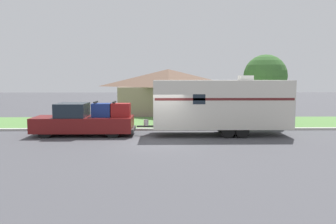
# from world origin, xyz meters

# --- Properties ---
(ground_plane) EXTENTS (120.00, 120.00, 0.00)m
(ground_plane) POSITION_xyz_m (0.00, 0.00, 0.00)
(ground_plane) COLOR #47474C
(curb_strip) EXTENTS (80.00, 0.30, 0.14)m
(curb_strip) POSITION_xyz_m (0.00, 3.75, 0.07)
(curb_strip) COLOR beige
(curb_strip) RESTS_ON ground_plane
(lawn_strip) EXTENTS (80.00, 7.00, 0.03)m
(lawn_strip) POSITION_xyz_m (0.00, 7.40, 0.01)
(lawn_strip) COLOR #568442
(lawn_strip) RESTS_ON ground_plane
(house_across_street) EXTENTS (9.85, 7.89, 4.30)m
(house_across_street) POSITION_xyz_m (0.65, 14.92, 2.23)
(house_across_street) COLOR gray
(house_across_street) RESTS_ON ground_plane
(pickup_truck) EXTENTS (5.98, 2.07, 2.04)m
(pickup_truck) POSITION_xyz_m (-4.61, 1.92, 0.90)
(pickup_truck) COLOR black
(pickup_truck) RESTS_ON ground_plane
(travel_trailer) EXTENTS (9.09, 2.44, 3.58)m
(travel_trailer) POSITION_xyz_m (3.58, 1.92, 1.88)
(travel_trailer) COLOR black
(travel_trailer) RESTS_ON ground_plane
(mailbox) EXTENTS (0.48, 0.20, 1.31)m
(mailbox) POSITION_xyz_m (-4.37, 4.75, 1.01)
(mailbox) COLOR brown
(mailbox) RESTS_ON ground_plane
(tree_in_yard) EXTENTS (3.07, 3.07, 5.10)m
(tree_in_yard) POSITION_xyz_m (7.42, 5.80, 3.55)
(tree_in_yard) COLOR brown
(tree_in_yard) RESTS_ON ground_plane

